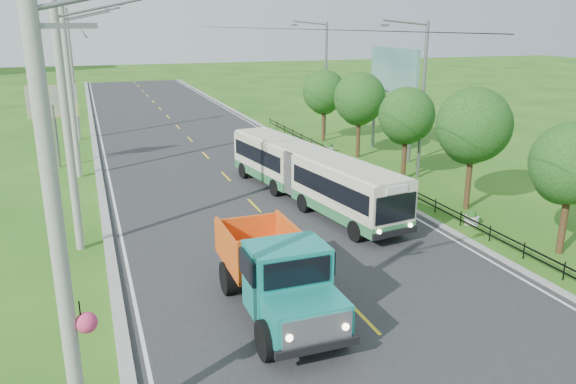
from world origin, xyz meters
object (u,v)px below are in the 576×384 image
pole_nearest (60,235)px  planter_near (472,218)px  tree_third (472,129)px  tree_back (324,94)px  billboard_right (393,77)px  dump_truck (277,270)px  tree_fourth (406,118)px  planter_far (330,148)px  pole_near (68,125)px  billboard_left (53,107)px  streetlight_mid (421,95)px  bus (309,172)px  streetlight_far (324,75)px  pole_far (73,74)px  pole_mid (71,91)px  tree_fifth (359,101)px  planter_mid (385,176)px  tree_second (570,167)px

pole_nearest → planter_near: size_ratio=14.93×
tree_third → tree_back: bearing=90.0°
billboard_right → dump_truck: billboard_right is taller
tree_fourth → planter_far: (-1.26, 7.86, -3.30)m
pole_near → dump_truck: size_ratio=1.55×
tree_third → billboard_left: size_ratio=1.15×
pole_nearest → streetlight_mid: bearing=42.0°
pole_near → bus: (11.08, 2.66, -3.48)m
tree_third → streetlight_far: 19.90m
pole_far → dump_truck: pole_far is taller
pole_mid → pole_nearest: bearing=-89.9°
streetlight_far → planter_far: streetlight_far is taller
pole_far → dump_truck: (5.81, -31.85, -3.57)m
streetlight_far → billboard_left: bearing=-168.8°
pole_far → tree_fourth: 26.20m
dump_truck → pole_mid: bearing=105.8°
pole_far → billboard_right: (20.56, -13.00, 0.25)m
tree_fifth → planter_near: tree_fifth is taller
tree_back → pole_near: bearing=-136.6°
planter_far → pole_mid: bearing=-176.6°
billboard_right → pole_mid: bearing=177.2°
planter_near → billboard_right: 15.34m
streetlight_mid → billboard_right: (1.66, 6.00, 0.44)m
pole_far → planter_mid: size_ratio=14.93×
planter_mid → streetlight_far: bearing=81.7°
pole_near → tree_fourth: size_ratio=1.85×
streetlight_far → planter_mid: size_ratio=13.54×
tree_fifth → dump_truck: tree_fifth is taller
tree_third → tree_back: tree_third is taller
pole_mid → bus: bearing=-40.1°
pole_mid → streetlight_mid: size_ratio=1.10×
pole_mid → streetlight_mid: pole_mid is taller
tree_fifth → tree_back: (-0.00, 6.00, -0.20)m
pole_near → planter_far: 21.83m
pole_nearest → tree_fifth: 29.40m
tree_second → bus: bearing=126.5°
billboard_right → tree_back: bearing=111.7°
pole_near → pole_nearest: bearing=-89.9°
streetlight_far → planter_near: size_ratio=13.54×
tree_second → planter_near: size_ratio=7.91×
pole_near → bus: bearing=13.5°
planter_mid → dump_truck: dump_truck is taller
tree_fifth → tree_back: 6.00m
pole_mid → streetlight_far: bearing=20.3°
tree_second → tree_back: (0.00, 24.00, 0.13)m
pole_nearest → streetlight_mid: (18.88, 17.00, -0.03)m
tree_third → bus: bearing=153.4°
pole_near → tree_third: size_ratio=1.67×
pole_nearest → streetlight_mid: 25.41m
streetlight_far → planter_mid: bearing=-98.3°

